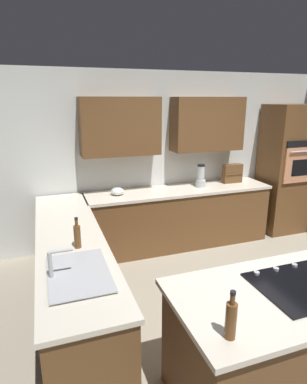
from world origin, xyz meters
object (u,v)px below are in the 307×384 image
(cooktop, at_px, (307,284))
(oil_bottle, at_px, (231,319))
(mixing_bowl, at_px, (118,191))
(wall_oven, at_px, (287,169))
(sink_unit, at_px, (78,273))
(dish_soap_bottle, at_px, (77,236))
(spice_rack, at_px, (232,174))
(blender, at_px, (201,177))

(cooktop, relative_size, oil_bottle, 2.54)
(oil_bottle, bearing_deg, mixing_bowl, -90.82)
(wall_oven, height_order, sink_unit, wall_oven)
(cooktop, height_order, mixing_bowl, mixing_bowl)
(dish_soap_bottle, height_order, oil_bottle, oil_bottle)
(wall_oven, distance_m, spice_rack, 1.00)
(blender, bearing_deg, dish_soap_bottle, 36.81)
(sink_unit, xyz_separation_m, cooktop, (-1.56, 0.69, -0.01))
(mixing_bowl, bearing_deg, wall_oven, 179.60)
(cooktop, bearing_deg, oil_bottle, 18.76)
(cooktop, xyz_separation_m, blender, (-0.52, -2.68, 0.14))
(cooktop, relative_size, blender, 2.17)
(mixing_bowl, distance_m, dish_soap_bottle, 1.68)
(dish_soap_bottle, bearing_deg, blender, -143.19)
(blender, height_order, spice_rack, blender)
(cooktop, height_order, spice_rack, spice_rack)
(wall_oven, relative_size, mixing_bowl, 11.24)
(cooktop, distance_m, mixing_bowl, 2.79)
(mixing_bowl, bearing_deg, spice_rack, -178.08)
(spice_rack, bearing_deg, dish_soap_bottle, 31.02)
(cooktop, relative_size, mixing_bowl, 4.03)
(sink_unit, height_order, oil_bottle, oil_bottle)
(wall_oven, xyz_separation_m, cooktop, (2.12, 2.66, -0.15))
(dish_soap_bottle, bearing_deg, wall_oven, -157.61)
(sink_unit, distance_m, cooktop, 1.70)
(wall_oven, relative_size, spice_rack, 6.59)
(oil_bottle, bearing_deg, wall_oven, -135.02)
(sink_unit, height_order, blender, blender)
(cooktop, height_order, blender, blender)
(oil_bottle, bearing_deg, dish_soap_bottle, -64.95)
(blender, bearing_deg, cooktop, 79.02)
(wall_oven, relative_size, dish_soap_bottle, 7.31)
(wall_oven, distance_m, dish_soap_bottle, 3.92)
(blender, relative_size, spice_rack, 1.09)
(wall_oven, height_order, mixing_bowl, wall_oven)
(mixing_bowl, relative_size, spice_rack, 0.59)
(blender, height_order, mixing_bowl, blender)
(spice_rack, height_order, oil_bottle, same)
(sink_unit, bearing_deg, oil_bottle, 127.20)
(blender, bearing_deg, oil_bottle, 65.61)
(wall_oven, bearing_deg, spice_rack, -4.80)
(cooktop, bearing_deg, dish_soap_bottle, -37.96)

